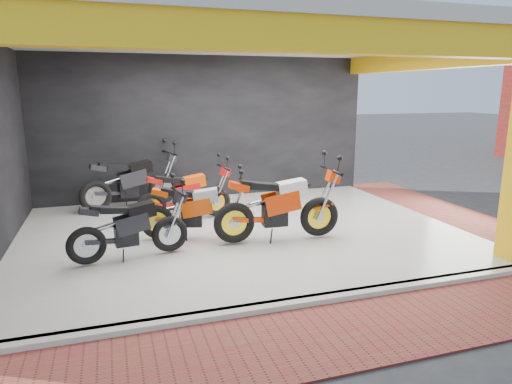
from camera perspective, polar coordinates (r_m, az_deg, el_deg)
ground at (r=6.90m, az=2.84°, el=-10.37°), size 80.00×80.00×0.00m
showroom_floor at (r=8.67m, az=-1.85°, el=-5.14°), size 8.00×6.00×0.10m
showroom_ceiling at (r=8.30m, az=-2.03°, el=18.89°), size 8.40×6.40×0.20m
back_wall at (r=11.31m, az=-6.31°, el=7.77°), size 8.20×0.20×3.50m
header_beam_front at (r=5.46m, az=7.15°, el=18.89°), size 8.40×0.30×0.40m
header_beam_right at (r=10.13m, az=21.16°, el=15.25°), size 0.30×6.40×0.40m
floor_kerb at (r=6.03m, az=6.36°, el=-13.49°), size 8.00×0.20×0.10m
paver_front at (r=5.43m, az=9.88°, el=-17.18°), size 9.00×1.40×0.03m
paver_right at (r=10.96m, az=23.07°, el=-2.55°), size 1.40×7.00×0.03m
moto_hero at (r=8.14m, az=7.98°, el=-0.73°), size 2.44×1.04×1.46m
moto_row_a at (r=8.05m, az=-3.08°, el=-1.60°), size 2.14×1.22×1.23m
moto_row_b at (r=7.46m, az=-10.81°, el=-3.09°), size 2.06×1.01×1.21m
moto_row_c at (r=9.44m, az=-5.04°, el=0.54°), size 2.10×0.91×1.25m
moto_row_d at (r=10.66m, az=-11.60°, el=2.22°), size 2.47×1.40×1.43m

